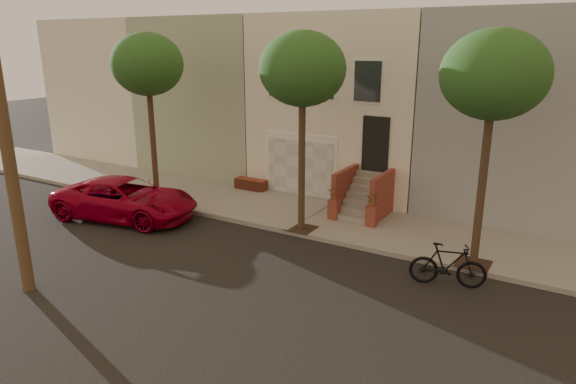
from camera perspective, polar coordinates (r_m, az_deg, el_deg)
The scene contains 9 objects.
ground at distance 14.65m, azimuth -9.59°, elevation -8.45°, with size 90.00×90.00×0.00m, color black.
sidewalk at distance 18.70m, azimuth 0.98°, elevation -2.40°, with size 40.00×3.70×0.15m, color gray.
house_row at distance 23.08m, azimuth 8.37°, elevation 10.13°, with size 33.10×11.70×7.00m.
tree_left at distance 19.96m, azimuth -15.38°, elevation 13.42°, with size 2.70×2.57×6.30m.
tree_mid at distance 15.97m, azimuth 1.62°, elevation 13.37°, with size 2.70×2.57×6.30m.
tree_right at distance 14.13m, azimuth 21.93°, elevation 11.83°, with size 2.70×2.57×6.30m.
utility_pole at distance 6.93m, azimuth 24.28°, elevation 7.39°, with size 23.60×1.22×10.00m.
pickup_truck at distance 19.12m, azimuth -17.62°, elevation -0.73°, with size 2.39×5.17×1.44m, color maroon.
motorcycle at distance 13.92m, azimuth 17.34°, elevation -7.74°, with size 0.55×1.94×1.16m, color black.
Camera 1 is at (8.77, -10.02, 6.10)m, focal length 32.00 mm.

